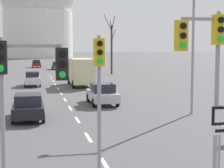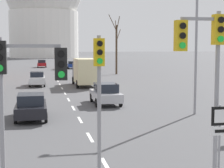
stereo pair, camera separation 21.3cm
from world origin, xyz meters
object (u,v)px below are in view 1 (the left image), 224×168
Objects in this scene: traffic_signal_centre_tall at (99,77)px; sedan_near_right at (57,66)px; traffic_signal_near_right at (206,54)px; route_sign_post at (220,130)px; sedan_far_right at (36,64)px; street_lamp_right at (187,34)px; sedan_mid_centre at (102,94)px; sedan_distant_centre at (28,107)px; delivery_truck at (81,71)px; sedan_near_left at (33,79)px; traffic_signal_near_left at (23,76)px; sedan_far_left at (66,65)px.

traffic_signal_centre_tall reaches higher than sedan_near_right.
traffic_signal_near_right reaches higher than route_sign_post.
traffic_signal_near_right is at bearing -86.38° from sedan_far_right.
sedan_near_right is at bearing 95.47° from street_lamp_right.
sedan_mid_centre is at bearing 91.93° from route_sign_post.
traffic_signal_centre_tall is 10.88m from sedan_distant_centre.
traffic_signal_near_right is 31.15m from delivery_truck.
sedan_near_right is 9.42m from sedan_far_right.
sedan_near_left reaches higher than sedan_mid_centre.
traffic_signal_near_right is 0.64× the size of street_lamp_right.
sedan_far_right is at bearing 98.31° from street_lamp_right.
route_sign_post is 0.59× the size of sedan_distant_centre.
traffic_signal_near_left is 6.32m from route_sign_post.
traffic_signal_centre_tall is at bearing -85.63° from sedan_near_left.
traffic_signal_near_left is at bearing 176.08° from route_sign_post.
route_sign_post is 33.10m from sedan_near_left.
sedan_far_right is at bearing 134.59° from sedan_far_left.
sedan_mid_centre is (5.47, 17.03, -2.68)m from traffic_signal_near_left.
sedan_near_left is 5.57m from delivery_truck.
traffic_signal_centre_tall is 1.15× the size of sedan_far_left.
traffic_signal_centre_tall is 1.19× the size of sedan_far_right.
traffic_signal_centre_tall is 15.84m from sedan_mid_centre.
sedan_mid_centre is (-0.20, 17.09, -3.32)m from traffic_signal_near_right.
route_sign_post is at bearing -90.87° from sedan_far_left.
sedan_near_right is 0.61× the size of delivery_truck.
sedan_distant_centre is (-2.58, 10.26, -2.55)m from traffic_signal_centre_tall.
sedan_distant_centre is at bearing -95.41° from sedan_near_right.
street_lamp_right is at bearing -84.53° from sedan_near_right.
traffic_signal_near_right reaches higher than sedan_mid_centre.
street_lamp_right is 2.14× the size of sedan_far_right.
route_sign_post reaches higher than sedan_distant_centre.
delivery_truck is (-4.47, 19.35, -3.55)m from street_lamp_right.
sedan_far_left is at bearing 87.61° from delivery_truck.
sedan_distant_centre is 19.90m from delivery_truck.
traffic_signal_near_right is 5.70m from traffic_signal_near_left.
traffic_signal_centre_tall reaches higher than sedan_far_right.
sedan_mid_centre is at bearing 79.17° from traffic_signal_centre_tall.
sedan_near_left is 0.94× the size of sedan_mid_centre.
traffic_signal_centre_tall is 1.11× the size of sedan_near_left.
delivery_truck reaches higher than sedan_near_left.
sedan_near_right is 1.05× the size of sedan_far_left.
street_lamp_right reaches higher than sedan_distant_centre.
sedan_mid_centre is at bearing 42.74° from sedan_distant_centre.
sedan_distant_centre is (-5.00, -52.86, -0.00)m from sedan_near_right.
sedan_far_left is at bearing 88.80° from traffic_signal_near_right.
sedan_far_right is (-6.06, 6.14, 0.05)m from sedan_far_left.
route_sign_post is at bearing -89.03° from sedan_near_right.
sedan_near_right is at bearing 90.62° from sedan_mid_centre.
sedan_near_right is at bearing 81.71° from sedan_near_left.
traffic_signal_near_left is (-5.67, 0.06, -0.64)m from traffic_signal_near_right.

